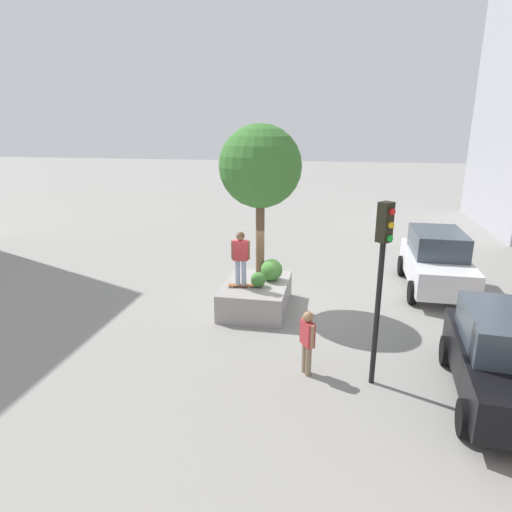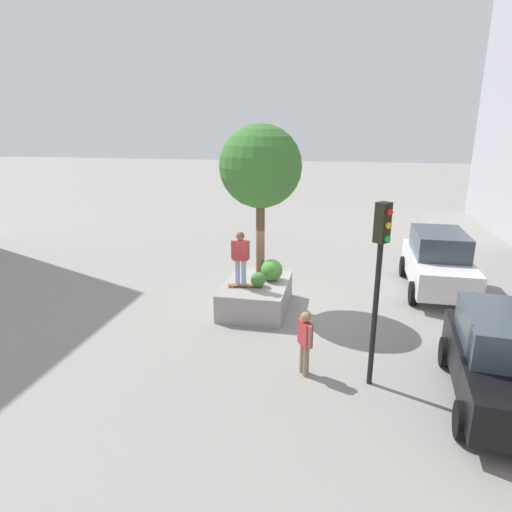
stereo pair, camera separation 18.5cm
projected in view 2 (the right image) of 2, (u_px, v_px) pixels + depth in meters
ground_plane at (268, 303)px, 14.67m from camera, size 120.00×120.00×0.00m
planter_ledge at (256, 295)px, 14.19m from camera, size 2.80×2.02×0.87m
plaza_tree at (261, 167)px, 13.50m from camera, size 2.57×2.57×4.93m
boxwood_shrub at (258, 280)px, 13.67m from camera, size 0.47×0.47×0.47m
hedge_clump at (272, 270)px, 14.20m from camera, size 0.71×0.71×0.71m
skateboard at (241, 285)px, 13.69m from camera, size 0.33×0.82×0.07m
skateboarder at (240, 255)px, 13.41m from camera, size 0.26×0.57×1.70m
police_car at (438, 261)px, 15.58m from camera, size 4.60×2.19×2.13m
sedan_parked at (501, 360)px, 9.21m from camera, size 4.38×2.29×1.97m
traffic_light_corner at (379, 264)px, 9.31m from camera, size 0.37×0.37×4.23m
passerby_with_bag at (305, 339)px, 10.27m from camera, size 0.48×0.39×1.61m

